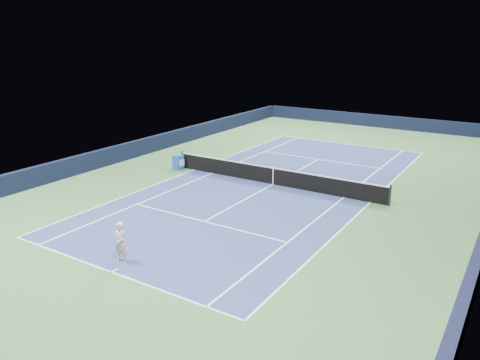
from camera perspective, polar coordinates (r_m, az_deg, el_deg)
The scene contains 18 objects.
ground at distance 26.03m, azimuth 4.04°, elevation -0.53°, with size 40.00×40.00×0.00m, color #335C32.
wall_far at distance 43.93m, azimuth 16.53°, elevation 6.90°, with size 22.00×0.35×1.10m, color black.
wall_left at distance 32.22m, azimuth -13.17°, elevation 3.56°, with size 0.35×40.00×1.10m, color black.
court_surface at distance 26.03m, azimuth 4.04°, elevation -0.53°, with size 10.97×23.77×0.01m, color navy.
baseline_far at distance 36.59m, azimuth 12.94°, elevation 4.33°, with size 10.97×0.08×0.00m, color white.
baseline_near at distance 17.28m, azimuth -15.40°, elevation -10.77°, with size 10.97×0.08×0.00m, color white.
sideline_doubles_right at distance 24.08m, azimuth 15.61°, elevation -2.63°, with size 0.08×23.77×0.00m, color white.
sideline_doubles_left at distance 28.90m, azimuth -5.58°, elevation 1.26°, with size 0.08×23.77×0.00m, color white.
sideline_singles_right at distance 24.47m, azimuth 12.55°, elevation -2.08°, with size 0.08×23.77×0.00m, color white.
sideline_singles_left at distance 28.11m, azimuth -3.36°, elevation 0.86°, with size 0.08×23.77×0.00m, color white.
service_line_far at distance 31.60m, azimuth 9.56°, elevation 2.50°, with size 8.23×0.08×0.00m, color white.
service_line_near at distance 20.94m, azimuth -4.35°, elevation -5.06°, with size 8.23×0.08×0.00m, color white.
center_service_line at distance 26.03m, azimuth 4.04°, elevation -0.51°, with size 0.08×12.80×0.00m, color white.
center_mark_far at distance 36.45m, azimuth 12.86°, elevation 4.28°, with size 0.08×0.30×0.00m, color white.
center_mark_near at distance 17.37m, azimuth -15.03°, elevation -10.59°, with size 0.08×0.30×0.00m, color white.
tennis_net at distance 25.88m, azimuth 4.06°, elevation 0.53°, with size 12.90×0.10×1.07m.
sponsor_cube at distance 29.01m, azimuth -7.55°, elevation 2.17°, with size 0.63×0.58×0.90m.
tennis_player at distance 17.61m, azimuth -14.35°, elevation -7.39°, with size 0.76×1.26×1.93m.
Camera 1 is at (11.63, -21.88, 7.97)m, focal length 35.00 mm.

